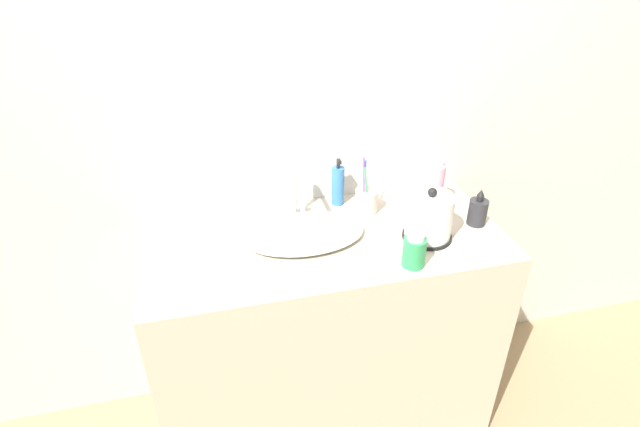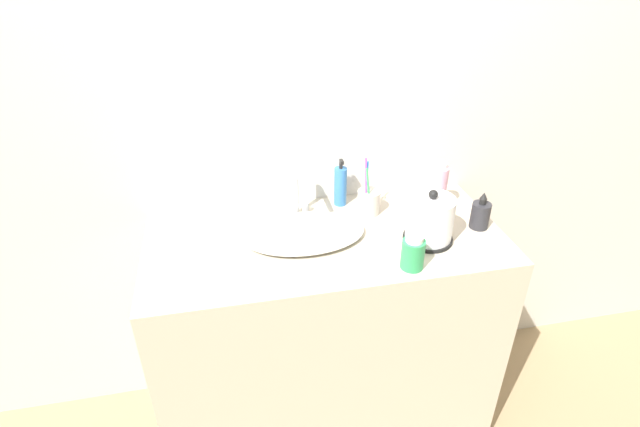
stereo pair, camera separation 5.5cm
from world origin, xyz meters
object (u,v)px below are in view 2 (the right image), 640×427
at_px(shampoo_bottle, 437,188).
at_px(hand_cream_bottle, 413,253).
at_px(faucet, 297,187).
at_px(toothbrush_cup, 369,201).
at_px(electric_kettle, 430,221).
at_px(lotion_bottle, 340,186).
at_px(mouthwash_bottle, 480,214).

relative_size(shampoo_bottle, hand_cream_bottle, 1.70).
distance_m(faucet, shampoo_bottle, 0.51).
bearing_deg(toothbrush_cup, faucet, 173.21).
bearing_deg(toothbrush_cup, hand_cream_bottle, -83.75).
relative_size(electric_kettle, lotion_bottle, 1.02).
bearing_deg(hand_cream_bottle, mouthwash_bottle, 28.90).
relative_size(lotion_bottle, hand_cream_bottle, 1.62).
distance_m(lotion_bottle, hand_cream_bottle, 0.45).
height_order(shampoo_bottle, mouthwash_bottle, shampoo_bottle).
height_order(toothbrush_cup, lotion_bottle, toothbrush_cup).
distance_m(lotion_bottle, mouthwash_bottle, 0.51).
height_order(electric_kettle, toothbrush_cup, toothbrush_cup).
bearing_deg(toothbrush_cup, electric_kettle, -55.91).
relative_size(faucet, shampoo_bottle, 1.09).
bearing_deg(shampoo_bottle, lotion_bottle, 160.43).
bearing_deg(electric_kettle, mouthwash_bottle, 11.05).
height_order(faucet, toothbrush_cup, toothbrush_cup).
bearing_deg(mouthwash_bottle, lotion_bottle, 149.54).
bearing_deg(lotion_bottle, electric_kettle, -52.15).
relative_size(toothbrush_cup, mouthwash_bottle, 1.58).
xyz_separation_m(toothbrush_cup, lotion_bottle, (-0.09, 0.08, 0.03)).
height_order(lotion_bottle, mouthwash_bottle, lotion_bottle).
relative_size(faucet, lotion_bottle, 1.14).
xyz_separation_m(toothbrush_cup, mouthwash_bottle, (0.35, -0.17, 0.00)).
relative_size(electric_kettle, toothbrush_cup, 0.88).
distance_m(electric_kettle, shampoo_bottle, 0.21).
distance_m(faucet, electric_kettle, 0.47).
bearing_deg(electric_kettle, hand_cream_bottle, -128.93).
relative_size(electric_kettle, shampoo_bottle, 0.98).
distance_m(toothbrush_cup, hand_cream_bottle, 0.35).
xyz_separation_m(electric_kettle, mouthwash_bottle, (0.21, 0.04, -0.02)).
xyz_separation_m(faucet, hand_cream_bottle, (0.29, -0.38, -0.06)).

